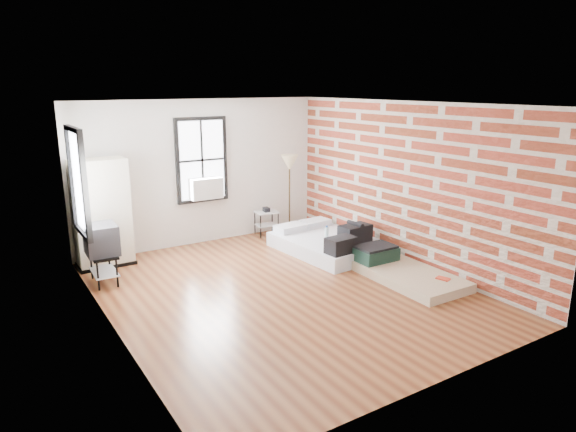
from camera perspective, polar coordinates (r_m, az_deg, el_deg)
ground at (r=7.93m, az=-0.58°, el=-8.31°), size 6.00×6.00×0.00m
room_shell at (r=7.86m, az=-0.57°, el=4.69°), size 5.02×6.02×2.80m
mattress_main at (r=9.69m, az=4.63°, el=-2.95°), size 1.62×2.11×0.64m
mattress_bare at (r=8.63m, az=12.33°, el=-5.86°), size 1.02×1.90×0.41m
wardrobe at (r=9.31m, az=-20.01°, el=0.27°), size 0.95×0.55×1.86m
side_table at (r=10.65m, az=-2.41°, el=-0.09°), size 0.49×0.41×0.60m
floor_lamp at (r=10.65m, az=0.16°, el=5.52°), size 0.35×0.35×1.65m
tv_stand at (r=8.52m, az=-19.99°, el=-2.70°), size 0.50×0.69×0.96m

